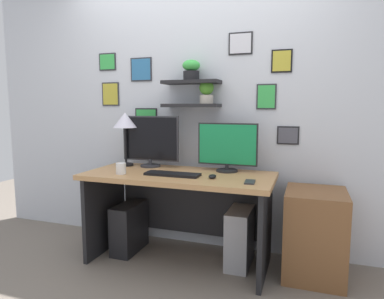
# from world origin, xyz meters

# --- Properties ---
(ground_plane) EXTENTS (8.00, 8.00, 0.00)m
(ground_plane) POSITION_xyz_m (0.00, 0.00, 0.00)
(ground_plane) COLOR #70665B
(back_wall_assembly) EXTENTS (4.40, 0.24, 2.70)m
(back_wall_assembly) POSITION_xyz_m (-0.00, 0.44, 1.35)
(back_wall_assembly) COLOR silver
(back_wall_assembly) RESTS_ON ground
(desk) EXTENTS (1.53, 0.68, 0.75)m
(desk) POSITION_xyz_m (0.00, 0.05, 0.54)
(desk) COLOR tan
(desk) RESTS_ON ground
(monitor_left) EXTENTS (0.54, 0.18, 0.46)m
(monitor_left) POSITION_xyz_m (-0.35, 0.22, 0.98)
(monitor_left) COLOR #2D2D33
(monitor_left) RESTS_ON desk
(monitor_right) EXTENTS (0.50, 0.18, 0.41)m
(monitor_right) POSITION_xyz_m (0.35, 0.22, 0.96)
(monitor_right) COLOR black
(monitor_right) RESTS_ON desk
(keyboard) EXTENTS (0.44, 0.14, 0.02)m
(keyboard) POSITION_xyz_m (-0.02, -0.09, 0.76)
(keyboard) COLOR black
(keyboard) RESTS_ON desk
(computer_mouse) EXTENTS (0.06, 0.09, 0.03)m
(computer_mouse) POSITION_xyz_m (0.31, -0.09, 0.77)
(computer_mouse) COLOR black
(computer_mouse) RESTS_ON desk
(desk_lamp) EXTENTS (0.22, 0.22, 0.49)m
(desk_lamp) POSITION_xyz_m (-0.59, 0.18, 1.14)
(desk_lamp) COLOR black
(desk_lamp) RESTS_ON desk
(cell_phone) EXTENTS (0.08, 0.14, 0.01)m
(cell_phone) POSITION_xyz_m (0.61, -0.15, 0.76)
(cell_phone) COLOR #2D2D33
(cell_phone) RESTS_ON desk
(coffee_mug) EXTENTS (0.08, 0.08, 0.09)m
(coffee_mug) POSITION_xyz_m (-0.43, -0.17, 0.80)
(coffee_mug) COLOR white
(coffee_mug) RESTS_ON desk
(drawer_cabinet) EXTENTS (0.44, 0.50, 0.66)m
(drawer_cabinet) POSITION_xyz_m (1.06, 0.12, 0.33)
(drawer_cabinet) COLOR brown
(drawer_cabinet) RESTS_ON ground
(computer_tower_left) EXTENTS (0.18, 0.40, 0.43)m
(computer_tower_left) POSITION_xyz_m (-0.50, 0.05, 0.21)
(computer_tower_left) COLOR black
(computer_tower_left) RESTS_ON ground
(computer_tower_right) EXTENTS (0.18, 0.40, 0.47)m
(computer_tower_right) POSITION_xyz_m (0.49, 0.11, 0.23)
(computer_tower_right) COLOR #99999E
(computer_tower_right) RESTS_ON ground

